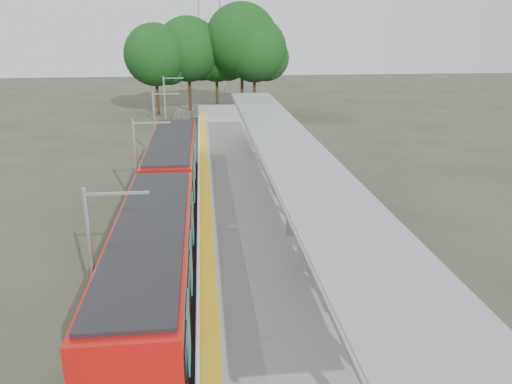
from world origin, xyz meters
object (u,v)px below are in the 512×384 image
train (166,200)px  bench_near (320,261)px  bench_far (273,146)px  info_pillar_far (265,153)px  litter_bin (291,224)px  info_pillar_near (307,233)px  bench_mid (341,261)px

train → bench_near: train is taller
bench_far → train: bearing=-109.4°
info_pillar_far → litter_bin: (-0.31, -12.33, -0.30)m
bench_far → info_pillar_near: (-0.89, -17.11, 0.25)m
bench_mid → bench_far: 19.21m
litter_bin → bench_far: bearing=85.3°
train → bench_mid: bearing=-41.8°
bench_mid → bench_near: bearing=-179.3°
bench_mid → litter_bin: (-1.26, 4.02, -0.03)m
info_pillar_near → train: bearing=139.2°
litter_bin → bench_near: bearing=-83.1°
info_pillar_near → litter_bin: (-0.34, 1.93, -0.36)m
train → litter_bin: (5.85, -2.35, -0.56)m
train → info_pillar_far: bearing=58.3°
bench_near → litter_bin: bearing=113.3°
info_pillar_far → litter_bin: bearing=-109.2°
train → litter_bin: size_ratio=28.13×
bench_near → info_pillar_far: size_ratio=0.78×
info_pillar_far → bench_near: bearing=-107.3°
train → info_pillar_near: size_ratio=14.07×
train → bench_mid: size_ratio=18.33×
bench_mid → info_pillar_near: size_ratio=0.77×
litter_bin → info_pillar_far: bearing=88.6°
train → bench_far: train is taller
train → info_pillar_far: (6.16, 9.98, -0.26)m
bench_far → info_pillar_near: info_pillar_near is taller
bench_near → bench_mid: 0.82m
bench_mid → train: bearing=150.4°
info_pillar_near → info_pillar_far: bearing=83.9°
train → bench_mid: train is taller
bench_mid → info_pillar_far: bearing=105.6°
bench_far → litter_bin: (-1.24, -15.18, -0.11)m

